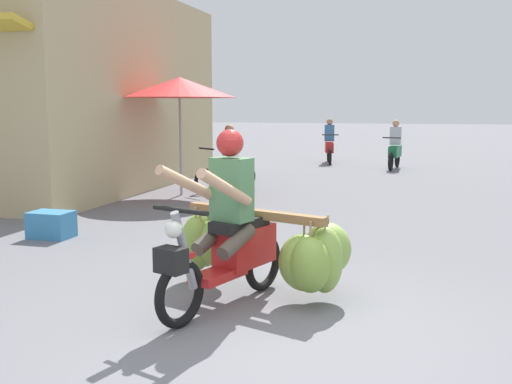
{
  "coord_description": "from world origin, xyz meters",
  "views": [
    {
      "loc": [
        1.06,
        -4.23,
        1.77
      ],
      "look_at": [
        -0.6,
        1.63,
        0.9
      ],
      "focal_mm": 41.79,
      "sensor_mm": 36.0,
      "label": 1
    }
  ],
  "objects_px": {
    "motorbike_main_loaded": "(254,245)",
    "market_umbrella_near_shop": "(180,87)",
    "produce_crate": "(51,225)",
    "motorbike_distant_far_ahead": "(395,149)",
    "motorbike_distant_ahead_right": "(229,164)",
    "motorbike_distant_ahead_left": "(329,145)"
  },
  "relations": [
    {
      "from": "motorbike_main_loaded",
      "to": "market_umbrella_near_shop",
      "type": "xyz_separation_m",
      "value": [
        -3.22,
        5.87,
        1.65
      ]
    },
    {
      "from": "produce_crate",
      "to": "motorbike_distant_far_ahead",
      "type": "bearing_deg",
      "value": 69.02
    },
    {
      "from": "motorbike_distant_ahead_right",
      "to": "motorbike_distant_far_ahead",
      "type": "relative_size",
      "value": 0.87
    },
    {
      "from": "motorbike_distant_ahead_left",
      "to": "motorbike_distant_far_ahead",
      "type": "relative_size",
      "value": 0.99
    },
    {
      "from": "motorbike_distant_far_ahead",
      "to": "produce_crate",
      "type": "xyz_separation_m",
      "value": [
        -4.05,
        -10.56,
        -0.39
      ]
    },
    {
      "from": "motorbike_main_loaded",
      "to": "produce_crate",
      "type": "bearing_deg",
      "value": 153.16
    },
    {
      "from": "motorbike_distant_ahead_left",
      "to": "motorbike_distant_far_ahead",
      "type": "height_order",
      "value": "same"
    },
    {
      "from": "produce_crate",
      "to": "motorbike_distant_ahead_right",
      "type": "bearing_deg",
      "value": 80.07
    },
    {
      "from": "motorbike_distant_ahead_left",
      "to": "market_umbrella_near_shop",
      "type": "distance_m",
      "value": 8.04
    },
    {
      "from": "motorbike_distant_ahead_left",
      "to": "motorbike_main_loaded",
      "type": "bearing_deg",
      "value": -84.06
    },
    {
      "from": "motorbike_main_loaded",
      "to": "motorbike_distant_ahead_right",
      "type": "distance_m",
      "value": 7.17
    },
    {
      "from": "motorbike_distant_ahead_left",
      "to": "produce_crate",
      "type": "bearing_deg",
      "value": -99.42
    },
    {
      "from": "motorbike_distant_ahead_right",
      "to": "motorbike_distant_far_ahead",
      "type": "xyz_separation_m",
      "value": [
        3.17,
        5.54,
        0.0
      ]
    },
    {
      "from": "motorbike_main_loaded",
      "to": "market_umbrella_near_shop",
      "type": "relative_size",
      "value": 0.78
    },
    {
      "from": "motorbike_distant_far_ahead",
      "to": "market_umbrella_near_shop",
      "type": "xyz_separation_m",
      "value": [
        -3.9,
        -6.4,
        1.58
      ]
    },
    {
      "from": "motorbike_main_loaded",
      "to": "motorbike_distant_ahead_right",
      "type": "bearing_deg",
      "value": 110.32
    },
    {
      "from": "produce_crate",
      "to": "motorbike_main_loaded",
      "type": "bearing_deg",
      "value": -26.84
    },
    {
      "from": "motorbike_distant_ahead_left",
      "to": "motorbike_distant_far_ahead",
      "type": "bearing_deg",
      "value": -31.39
    },
    {
      "from": "motorbike_main_loaded",
      "to": "motorbike_distant_far_ahead",
      "type": "distance_m",
      "value": 12.28
    },
    {
      "from": "motorbike_distant_ahead_left",
      "to": "produce_crate",
      "type": "height_order",
      "value": "motorbike_distant_ahead_left"
    },
    {
      "from": "motorbike_distant_ahead_left",
      "to": "market_umbrella_near_shop",
      "type": "height_order",
      "value": "market_umbrella_near_shop"
    },
    {
      "from": "motorbike_main_loaded",
      "to": "produce_crate",
      "type": "height_order",
      "value": "motorbike_main_loaded"
    }
  ]
}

